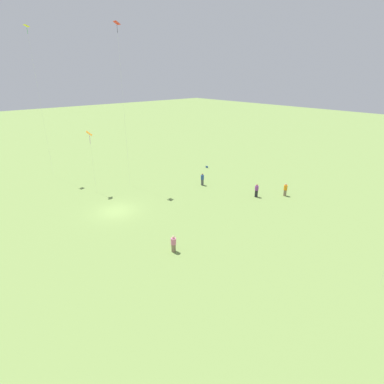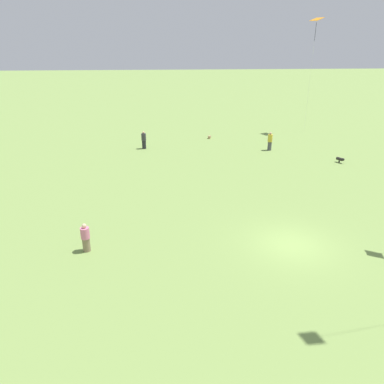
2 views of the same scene
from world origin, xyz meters
name	(u,v)px [view 2 (image 2 of 2)]	position (x,y,z in m)	size (l,w,h in m)	color
ground_plane	(292,245)	(0.00, 0.00, 0.00)	(240.00, 240.00, 0.00)	#7A994C
person_1	(270,141)	(18.40, -3.62, 0.91)	(0.64, 0.64, 1.85)	#4C4C51
person_3	(86,238)	(0.17, 11.11, 0.78)	(0.56, 0.56, 1.62)	#847056
person_4	(144,140)	(19.87, 9.00, 0.88)	(0.62, 0.62, 1.80)	#232328
kite_1	(316,23)	(25.78, -9.81, 11.96)	(1.54, 1.52, 12.52)	orange
dog_0	(340,159)	(13.90, -8.95, 0.34)	(0.76, 0.57, 0.51)	black
picnic_bag_1	(209,137)	(23.52, 1.87, 0.15)	(0.49, 0.39, 0.29)	#A58459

